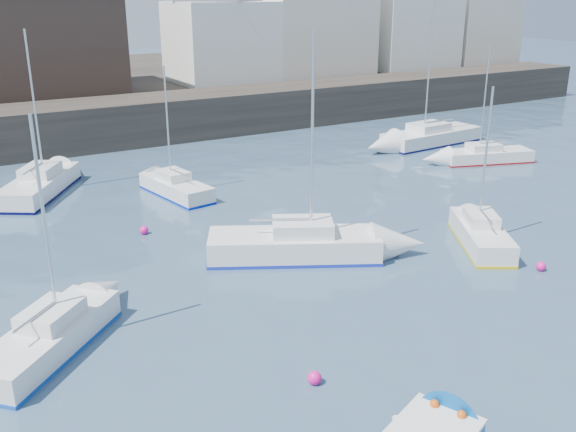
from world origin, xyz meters
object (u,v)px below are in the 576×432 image
buoy_mid (540,270)px  sailboat_f (176,187)px  sailboat_g (431,136)px  buoy_near (315,383)px  sailboat_a (49,337)px  buoy_far (144,234)px  sailboat_d (487,155)px  sailboat_h (40,184)px  sailboat_c (481,234)px  sailboat_b (295,244)px

buoy_mid → sailboat_f: bearing=117.7°
sailboat_g → buoy_near: (-22.75, -20.12, -0.55)m
sailboat_f → sailboat_a: bearing=-125.2°
sailboat_a → buoy_far: sailboat_a is taller
sailboat_d → sailboat_h: size_ratio=0.85×
sailboat_d → sailboat_h: sailboat_h is taller
sailboat_c → buoy_mid: 3.10m
sailboat_d → buoy_mid: (-10.72, -12.76, -0.43)m
sailboat_b → buoy_far: bearing=127.5°
sailboat_d → sailboat_g: size_ratio=0.73×
sailboat_g → buoy_mid: sailboat_g is taller
sailboat_c → sailboat_g: sailboat_g is taller
sailboat_b → sailboat_g: bearing=33.5°
sailboat_d → buoy_near: (-22.28, -14.61, -0.43)m
sailboat_f → sailboat_g: size_ratio=0.68×
sailboat_d → sailboat_h: bearing=164.1°
buoy_near → sailboat_f: bearing=80.4°
sailboat_h → buoy_mid: 24.76m
buoy_mid → buoy_far: bearing=135.6°
sailboat_a → buoy_near: 8.00m
sailboat_a → sailboat_f: size_ratio=1.06×
sailboat_c → buoy_near: size_ratio=16.82×
sailboat_g → buoy_far: sailboat_g is taller
sailboat_b → sailboat_f: 10.33m
sailboat_c → sailboat_d: bearing=42.0°
sailboat_c → buoy_near: 12.54m
sailboat_g → sailboat_h: sailboat_g is taller
buoy_mid → buoy_far: (-11.82, 11.58, 0.00)m
sailboat_h → buoy_mid: sailboat_h is taller
sailboat_b → sailboat_c: 7.96m
buoy_far → sailboat_f: bearing=54.3°
sailboat_c → buoy_mid: size_ratio=17.92×
sailboat_h → buoy_far: (2.78, -8.40, -0.55)m
sailboat_c → buoy_near: bearing=-156.9°
sailboat_f → buoy_far: size_ratio=17.12×
sailboat_b → sailboat_f: size_ratio=1.33×
buoy_near → buoy_far: bearing=91.1°
sailboat_a → sailboat_g: (28.62, 14.71, 0.06)m
sailboat_g → buoy_far: (-23.00, -6.68, -0.55)m
sailboat_g → sailboat_c: bearing=-126.4°
buoy_mid → buoy_near: bearing=-170.9°
sailboat_f → sailboat_d: bearing=-10.1°
sailboat_c → buoy_far: sailboat_c is taller
sailboat_d → buoy_near: bearing=-146.7°
sailboat_c → buoy_near: (-11.52, -4.91, -0.50)m
buoy_near → buoy_far: 13.44m
sailboat_d → buoy_mid: sailboat_d is taller
sailboat_b → sailboat_d: (18.19, 6.85, -0.14)m
sailboat_d → sailboat_a: bearing=-161.9°
sailboat_d → sailboat_b: bearing=-159.4°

